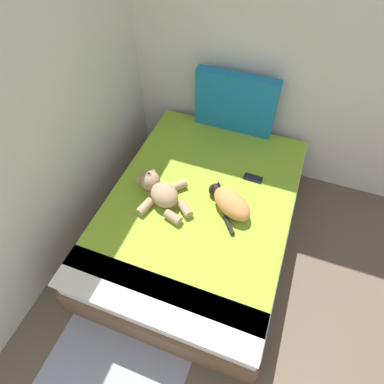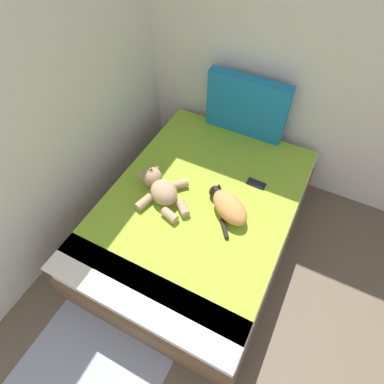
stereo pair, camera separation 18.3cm
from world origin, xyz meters
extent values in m
cube|color=brown|center=(0.99, 3.38, 0.15)|extent=(1.43, 1.97, 0.29)
cube|color=white|center=(0.99, 3.38, 0.40)|extent=(1.38, 1.91, 0.20)
cube|color=#8CB72D|center=(0.99, 3.44, 0.51)|extent=(1.37, 1.77, 0.02)
cube|color=silver|center=(0.99, 2.56, 0.51)|extent=(1.37, 0.31, 0.02)
cube|color=#1972AD|center=(0.99, 4.30, 0.79)|extent=(0.71, 0.10, 0.54)
ellipsoid|color=#D18447|center=(1.24, 3.38, 0.59)|extent=(0.39, 0.34, 0.15)
sphere|color=black|center=(1.08, 3.48, 0.57)|extent=(0.10, 0.10, 0.10)
cone|color=black|center=(1.07, 3.46, 0.62)|extent=(0.04, 0.04, 0.04)
cone|color=black|center=(1.10, 3.50, 0.62)|extent=(0.04, 0.04, 0.04)
cylinder|color=black|center=(1.27, 3.23, 0.53)|extent=(0.12, 0.15, 0.03)
ellipsoid|color=black|center=(1.18, 3.46, 0.54)|extent=(0.11, 0.10, 0.04)
ellipsoid|color=tan|center=(0.75, 3.28, 0.60)|extent=(0.30, 0.28, 0.16)
sphere|color=tan|center=(0.58, 3.37, 0.60)|extent=(0.16, 0.16, 0.16)
sphere|color=#8E6B49|center=(0.58, 3.37, 0.65)|extent=(0.06, 0.06, 0.06)
sphere|color=black|center=(0.58, 3.37, 0.68)|extent=(0.02, 0.02, 0.02)
sphere|color=tan|center=(0.51, 3.34, 0.60)|extent=(0.06, 0.06, 0.06)
sphere|color=tan|center=(0.57, 3.45, 0.60)|extent=(0.06, 0.06, 0.06)
cylinder|color=tan|center=(0.64, 3.16, 0.55)|extent=(0.10, 0.15, 0.07)
cylinder|color=tan|center=(0.87, 3.14, 0.55)|extent=(0.14, 0.10, 0.07)
cylinder|color=tan|center=(0.79, 3.43, 0.55)|extent=(0.15, 0.15, 0.07)
cylinder|color=tan|center=(0.93, 3.24, 0.55)|extent=(0.14, 0.14, 0.07)
cube|color=black|center=(1.32, 3.74, 0.52)|extent=(0.15, 0.08, 0.01)
cube|color=black|center=(1.32, 3.74, 0.53)|extent=(0.13, 0.06, 0.00)
cube|color=#8C93A5|center=(0.81, 2.08, 0.00)|extent=(0.96, 0.71, 0.01)
camera|label=1|loc=(1.46, 1.93, 2.50)|focal=30.45mm
camera|label=2|loc=(1.63, 2.00, 2.50)|focal=30.45mm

